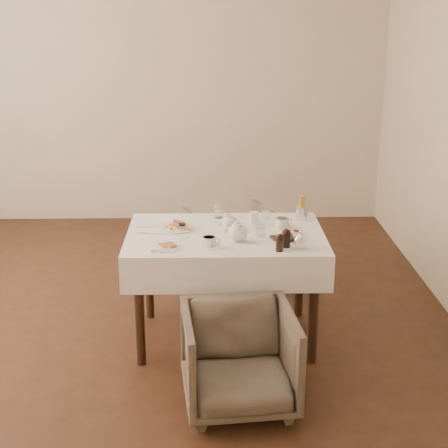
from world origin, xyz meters
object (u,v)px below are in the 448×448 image
object	(u,v)px
armchair_near	(239,359)
armchair_far	(234,248)
breakfast_plate	(175,227)
teapot_centre	(229,221)
table	(225,250)

from	to	relation	value
armchair_near	armchair_far	size ratio (longest dim) A/B	0.93
armchair_far	breakfast_plate	size ratio (longest dim) A/B	2.68
armchair_near	teapot_centre	distance (m)	1.02
breakfast_plate	teapot_centre	bearing A→B (deg)	-27.85
armchair_near	armchair_far	bearing A→B (deg)	82.97
armchair_near	armchair_far	world-z (taller)	armchair_far
table	teapot_centre	xyz separation A→B (m)	(0.02, 0.07, 0.17)
armchair_near	armchair_far	distance (m)	1.73
armchair_near	breakfast_plate	xyz separation A→B (m)	(-0.39, 0.91, 0.48)
teapot_centre	armchair_near	bearing A→B (deg)	-102.28
table	teapot_centre	distance (m)	0.19
armchair_far	teapot_centre	distance (m)	0.99
teapot_centre	table	bearing A→B (deg)	-124.13
armchair_near	breakfast_plate	world-z (taller)	breakfast_plate
armchair_far	teapot_centre	world-z (taller)	teapot_centre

